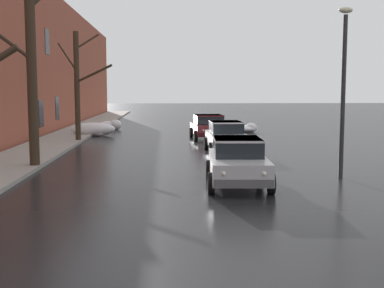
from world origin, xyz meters
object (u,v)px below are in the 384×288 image
(sedan_maroon_parked_kerbside_mid, at_px, (209,126))
(street_lamp_post, at_px, (344,83))
(bare_tree_mid_block, at_px, (78,84))
(bare_tree_second_along_sidewalk, at_px, (31,61))
(sedan_silver_approaching_near_lane, at_px, (237,160))
(sedan_white_parked_kerbside_close, at_px, (226,136))

(sedan_maroon_parked_kerbside_mid, distance_m, street_lamp_post, 13.64)
(bare_tree_mid_block, height_order, sedan_maroon_parked_kerbside_mid, bare_tree_mid_block)
(bare_tree_second_along_sidewalk, height_order, bare_tree_mid_block, bare_tree_second_along_sidewalk)
(sedan_silver_approaching_near_lane, distance_m, sedan_white_parked_kerbside_close, 7.97)
(bare_tree_second_along_sidewalk, bearing_deg, sedan_silver_approaching_near_lane, -27.54)
(bare_tree_second_along_sidewalk, relative_size, sedan_white_parked_kerbside_close, 1.94)
(bare_tree_second_along_sidewalk, bearing_deg, sedan_maroon_parked_kerbside_mid, 55.09)
(sedan_white_parked_kerbside_close, distance_m, street_lamp_post, 7.88)
(sedan_white_parked_kerbside_close, bearing_deg, sedan_silver_approaching_near_lane, -94.57)
(sedan_silver_approaching_near_lane, bearing_deg, bare_tree_mid_block, 118.24)
(sedan_silver_approaching_near_lane, xyz_separation_m, street_lamp_post, (3.52, 0.98, 2.32))
(sedan_white_parked_kerbside_close, xyz_separation_m, sedan_maroon_parked_kerbside_mid, (-0.27, 6.11, 0.00))
(bare_tree_second_along_sidewalk, bearing_deg, street_lamp_post, -14.12)
(sedan_silver_approaching_near_lane, distance_m, street_lamp_post, 4.33)
(bare_tree_second_along_sidewalk, relative_size, sedan_maroon_parked_kerbside_mid, 1.90)
(sedan_maroon_parked_kerbside_mid, bearing_deg, street_lamp_post, -76.43)
(bare_tree_mid_block, bearing_deg, sedan_maroon_parked_kerbside_mid, 10.14)
(bare_tree_second_along_sidewalk, xyz_separation_m, street_lamp_post, (10.44, -2.63, -0.81))
(sedan_silver_approaching_near_lane, bearing_deg, sedan_maroon_parked_kerbside_mid, 88.51)
(bare_tree_mid_block, relative_size, sedan_white_parked_kerbside_close, 1.54)
(bare_tree_mid_block, bearing_deg, sedan_white_parked_kerbside_close, -32.77)
(sedan_silver_approaching_near_lane, xyz_separation_m, sedan_maroon_parked_kerbside_mid, (0.37, 14.05, 0.00))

